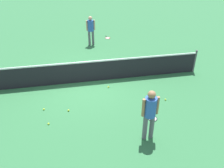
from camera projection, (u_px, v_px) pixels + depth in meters
ground_plane at (87, 82)px, 10.04m from camera, size 40.00×40.00×0.00m
court_net at (86, 71)px, 9.79m from camera, size 10.09×0.09×1.07m
player_near_side at (150, 111)px, 6.60m from camera, size 0.53×0.36×1.70m
player_far_side at (91, 28)px, 13.27m from camera, size 0.52×0.36×1.70m
tennis_racket_near_player at (152, 119)px, 7.85m from camera, size 0.45×0.59×0.03m
tennis_racket_far_player at (107, 38)px, 14.79m from camera, size 0.35×0.60×0.03m
tennis_ball_near_player at (44, 109)px, 8.28m from camera, size 0.07×0.07×0.07m
tennis_ball_by_net at (165, 100)px, 8.81m from camera, size 0.07×0.07×0.07m
tennis_ball_midcourt at (68, 110)px, 8.23m from camera, size 0.07×0.07×0.07m
tennis_ball_stray_left at (108, 87)px, 9.60m from camera, size 0.07×0.07×0.07m
tennis_ball_stray_right at (48, 124)px, 7.61m from camera, size 0.07×0.07×0.07m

